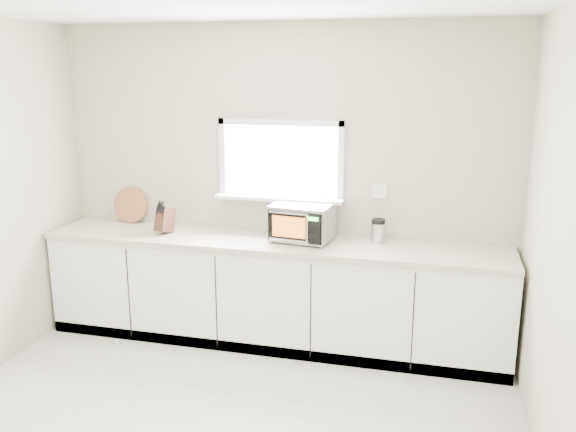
% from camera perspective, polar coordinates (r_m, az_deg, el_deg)
% --- Properties ---
extents(back_wall, '(4.00, 0.17, 2.70)m').
position_cam_1_polar(back_wall, '(5.28, -0.63, 3.25)').
color(back_wall, '#B8AD92').
rests_on(back_wall, ground).
extents(cabinets, '(3.92, 0.60, 0.88)m').
position_cam_1_polar(cabinets, '(5.26, -1.45, -7.27)').
color(cabinets, white).
rests_on(cabinets, ground).
extents(countertop, '(3.92, 0.64, 0.04)m').
position_cam_1_polar(countertop, '(5.11, -1.51, -2.49)').
color(countertop, beige).
rests_on(countertop, cabinets).
extents(microwave, '(0.52, 0.44, 0.31)m').
position_cam_1_polar(microwave, '(5.05, 1.33, -0.53)').
color(microwave, black).
rests_on(microwave, countertop).
extents(knife_block, '(0.14, 0.22, 0.30)m').
position_cam_1_polar(knife_block, '(5.39, -11.46, -0.28)').
color(knife_block, '#442518').
rests_on(knife_block, countertop).
extents(cutting_board, '(0.33, 0.08, 0.33)m').
position_cam_1_polar(cutting_board, '(5.83, -14.55, 0.99)').
color(cutting_board, '#B07344').
rests_on(cutting_board, countertop).
extents(coffee_grinder, '(0.13, 0.13, 0.20)m').
position_cam_1_polar(coffee_grinder, '(5.07, 8.41, -1.37)').
color(coffee_grinder, '#B5B8BD').
rests_on(coffee_grinder, countertop).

